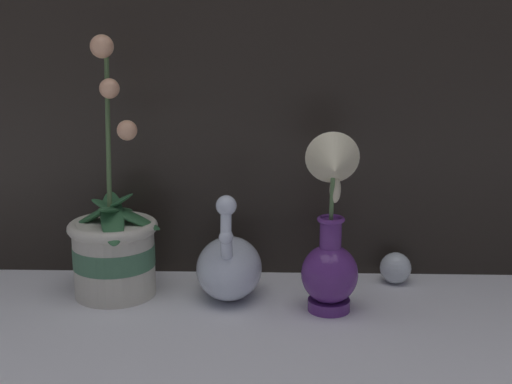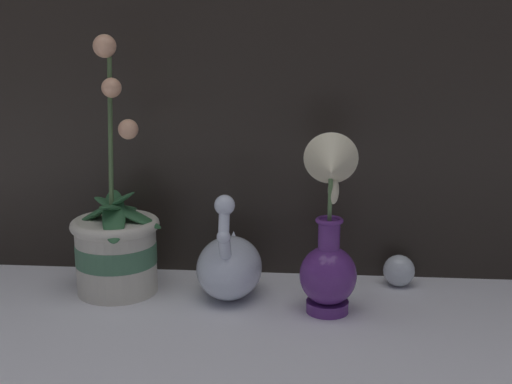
{
  "view_description": "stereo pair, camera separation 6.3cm",
  "coord_description": "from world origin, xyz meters",
  "px_view_note": "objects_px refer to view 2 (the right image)",
  "views": [
    {
      "loc": [
        0.04,
        -1.03,
        0.47
      ],
      "look_at": [
        0.01,
        0.13,
        0.19
      ],
      "focal_mm": 50.0,
      "sensor_mm": 36.0,
      "label": 1
    },
    {
      "loc": [
        0.1,
        -1.03,
        0.47
      ],
      "look_at": [
        0.01,
        0.13,
        0.19
      ],
      "focal_mm": 50.0,
      "sensor_mm": 36.0,
      "label": 2
    }
  ],
  "objects_px": {
    "swan_figurine": "(230,264)",
    "glass_sphere": "(399,271)",
    "blue_vase": "(329,243)",
    "orchid_potted_plant": "(116,243)"
  },
  "relations": [
    {
      "from": "orchid_potted_plant",
      "to": "blue_vase",
      "type": "distance_m",
      "value": 0.38
    },
    {
      "from": "orchid_potted_plant",
      "to": "glass_sphere",
      "type": "height_order",
      "value": "orchid_potted_plant"
    },
    {
      "from": "orchid_potted_plant",
      "to": "swan_figurine",
      "type": "distance_m",
      "value": 0.2
    },
    {
      "from": "swan_figurine",
      "to": "glass_sphere",
      "type": "distance_m",
      "value": 0.31
    },
    {
      "from": "orchid_potted_plant",
      "to": "blue_vase",
      "type": "xyz_separation_m",
      "value": [
        0.37,
        -0.07,
        0.03
      ]
    },
    {
      "from": "orchid_potted_plant",
      "to": "blue_vase",
      "type": "relative_size",
      "value": 1.49
    },
    {
      "from": "blue_vase",
      "to": "glass_sphere",
      "type": "bearing_deg",
      "value": 46.45
    },
    {
      "from": "swan_figurine",
      "to": "blue_vase",
      "type": "relative_size",
      "value": 0.65
    },
    {
      "from": "blue_vase",
      "to": "swan_figurine",
      "type": "bearing_deg",
      "value": 159.43
    },
    {
      "from": "swan_figurine",
      "to": "glass_sphere",
      "type": "xyz_separation_m",
      "value": [
        0.3,
        0.07,
        -0.03
      ]
    }
  ]
}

